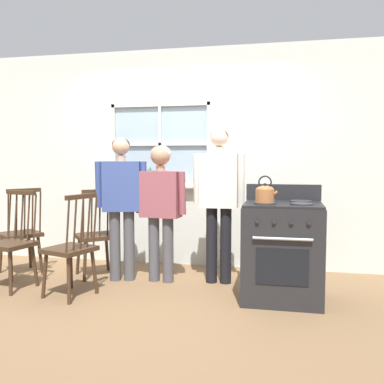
{
  "coord_description": "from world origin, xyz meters",
  "views": [
    {
      "loc": [
        1.23,
        -3.84,
        1.33
      ],
      "look_at": [
        0.31,
        0.41,
        1.0
      ],
      "focal_mm": 40.0,
      "sensor_mm": 36.0,
      "label": 1
    }
  ],
  "objects": [
    {
      "name": "ground_plane",
      "position": [
        0.0,
        0.0,
        0.0
      ],
      "size": [
        16.0,
        16.0,
        0.0
      ],
      "primitive_type": "plane",
      "color": "brown"
    },
    {
      "name": "potted_plant",
      "position": [
        -0.43,
        1.31,
        1.08
      ],
      "size": [
        0.16,
        0.16,
        0.25
      ],
      "color": "#42474C",
      "rests_on": "wall_back"
    },
    {
      "name": "chair_near_wall",
      "position": [
        -1.51,
        0.02,
        0.46
      ],
      "size": [
        0.5,
        0.48,
        1.01
      ],
      "rotation": [
        0.0,
        0.0,
        -0.21
      ],
      "color": "#3D2819",
      "rests_on": "ground_plane"
    },
    {
      "name": "chair_center_cluster",
      "position": [
        -0.78,
        -0.1,
        0.46
      ],
      "size": [
        0.51,
        0.52,
        1.01
      ],
      "rotation": [
        0.0,
        0.0,
        -1.88
      ],
      "color": "#3D2819",
      "rests_on": "ground_plane"
    },
    {
      "name": "stove",
      "position": [
        1.23,
        0.23,
        0.47
      ],
      "size": [
        0.73,
        0.68,
        1.08
      ],
      "color": "#232326",
      "rests_on": "ground_plane"
    },
    {
      "name": "kettle",
      "position": [
        1.06,
        0.1,
        1.02
      ],
      "size": [
        0.21,
        0.17,
        0.25
      ],
      "color": "#A86638",
      "rests_on": "stove"
    },
    {
      "name": "wall_back",
      "position": [
        0.02,
        1.4,
        1.34
      ],
      "size": [
        6.4,
        0.16,
        2.7
      ],
      "color": "silver",
      "rests_on": "ground_plane"
    },
    {
      "name": "person_elderly_left",
      "position": [
        -0.5,
        0.54,
        0.94
      ],
      "size": [
        0.56,
        0.32,
        1.57
      ],
      "rotation": [
        0.0,
        0.0,
        0.3
      ],
      "color": "#4C4C51",
      "rests_on": "ground_plane"
    },
    {
      "name": "chair_by_window",
      "position": [
        -0.84,
        0.62,
        0.46
      ],
      "size": [
        0.58,
        0.58,
        1.01
      ],
      "rotation": [
        0.0,
        0.0,
        -2.45
      ],
      "color": "#3D2819",
      "rests_on": "ground_plane"
    },
    {
      "name": "person_adult_right",
      "position": [
        0.56,
        0.66,
        0.99
      ],
      "size": [
        0.55,
        0.22,
        1.65
      ],
      "rotation": [
        0.0,
        0.0,
        0.01
      ],
      "color": "black",
      "rests_on": "ground_plane"
    },
    {
      "name": "chair_near_stove",
      "position": [
        -1.76,
        0.55,
        0.46
      ],
      "size": [
        0.57,
        0.58,
        1.01
      ],
      "rotation": [
        0.0,
        0.0,
        -2.2
      ],
      "color": "#3D2819",
      "rests_on": "ground_plane"
    },
    {
      "name": "person_teen_center",
      "position": [
        -0.07,
        0.58,
        0.91
      ],
      "size": [
        0.59,
        0.25,
        1.48
      ],
      "rotation": [
        0.0,
        0.0,
        -0.09
      ],
      "color": "#4C4C51",
      "rests_on": "ground_plane"
    }
  ]
}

